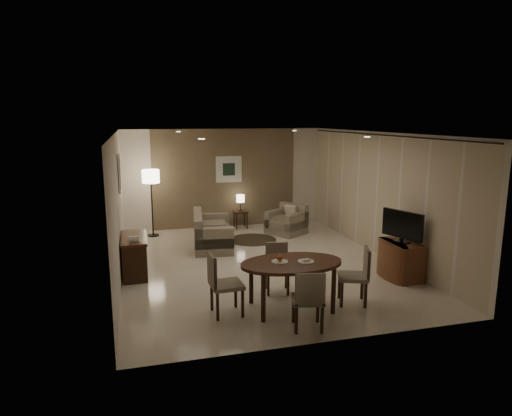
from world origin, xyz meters
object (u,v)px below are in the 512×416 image
object	(u,v)px
tv_cabinet	(401,260)
side_table	(241,219)
console_desk	(135,256)
dining_table	(291,285)
chair_left	(227,284)
sofa	(213,230)
armchair	(286,219)
floor_lamp	(152,203)
chair_far	(277,269)
chair_right	(353,276)
chair_near	(308,299)

from	to	relation	value
tv_cabinet	side_table	bearing A→B (deg)	113.72
console_desk	side_table	xyz separation A→B (m)	(2.84, 3.16, -0.14)
dining_table	chair_left	bearing A→B (deg)	177.05
sofa	armchair	size ratio (longest dim) A/B	2.01
chair_left	floor_lamp	size ratio (longest dim) A/B	0.57
chair_far	side_table	distance (m)	4.78
chair_far	chair_right	size ratio (longest dim) A/B	0.90
chair_right	side_table	distance (m)	5.57
side_table	armchair	bearing A→B (deg)	-42.56
chair_far	sofa	distance (m)	3.19
tv_cabinet	sofa	distance (m)	4.34
dining_table	chair_far	xyz separation A→B (m)	(-0.01, 0.71, 0.04)
console_desk	dining_table	bearing A→B (deg)	-43.94
dining_table	chair_near	size ratio (longest dim) A/B	1.81
armchair	sofa	bearing A→B (deg)	-103.31
chair_left	chair_near	bearing A→B (deg)	-130.55
floor_lamp	tv_cabinet	bearing A→B (deg)	-44.88
chair_right	side_table	xyz separation A→B (m)	(-0.59, 5.53, -0.23)
chair_right	floor_lamp	world-z (taller)	floor_lamp
armchair	console_desk	bearing A→B (deg)	-91.82
chair_left	side_table	xyz separation A→B (m)	(1.48, 5.41, -0.25)
console_desk	armchair	bearing A→B (deg)	30.01
chair_left	chair_far	bearing A→B (deg)	-60.83
chair_right	floor_lamp	distance (m)	6.07
console_desk	side_table	bearing A→B (deg)	47.97
console_desk	chair_right	size ratio (longest dim) A/B	1.28
sofa	console_desk	bearing A→B (deg)	137.61
chair_near	chair_right	size ratio (longest dim) A/B	0.97
side_table	floor_lamp	xyz separation A→B (m)	(-2.38, -0.25, 0.62)
dining_table	armchair	world-z (taller)	dining_table
chair_left	armchair	bearing A→B (deg)	-32.33
side_table	floor_lamp	distance (m)	2.47
chair_near	chair_left	distance (m)	1.29
console_desk	chair_right	world-z (taller)	chair_right
chair_right	console_desk	bearing A→B (deg)	-104.96
dining_table	chair_far	bearing A→B (deg)	90.43
chair_far	chair_near	bearing A→B (deg)	-77.34
tv_cabinet	chair_left	distance (m)	3.61
console_desk	chair_near	distance (m)	3.87
chair_left	side_table	distance (m)	5.62
chair_far	side_table	xyz separation A→B (m)	(0.45, 4.76, -0.19)
console_desk	chair_far	distance (m)	2.88
console_desk	chair_near	size ratio (longest dim) A/B	1.32
chair_left	armchair	size ratio (longest dim) A/B	1.14
tv_cabinet	chair_far	distance (m)	2.50
chair_far	armchair	xyz separation A→B (m)	(1.46, 3.83, -0.04)
side_table	floor_lamp	size ratio (longest dim) A/B	0.28
console_desk	chair_near	bearing A→B (deg)	-51.84
tv_cabinet	floor_lamp	bearing A→B (deg)	135.12
chair_near	armchair	bearing A→B (deg)	-92.32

